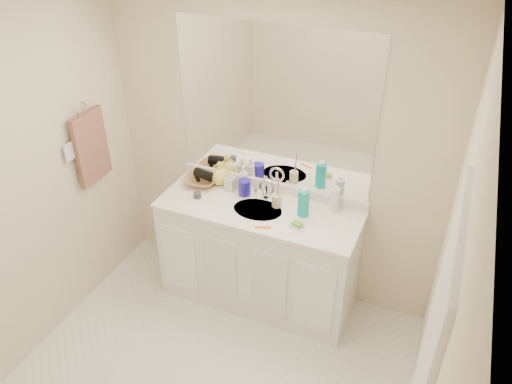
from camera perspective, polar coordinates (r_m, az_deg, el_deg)
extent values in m
cube|color=white|center=(2.21, -10.52, 17.33)|extent=(2.60, 2.60, 0.02)
cube|color=beige|center=(3.74, 1.97, 4.40)|extent=(2.60, 0.02, 2.40)
cube|color=beige|center=(3.52, -26.63, -1.28)|extent=(0.02, 2.60, 2.40)
cube|color=beige|center=(2.50, 19.52, -14.57)|extent=(0.02, 2.60, 2.40)
cube|color=white|center=(3.96, 0.29, -7.29)|extent=(1.50, 0.55, 0.85)
cube|color=white|center=(3.69, 0.31, -2.04)|extent=(1.52, 0.57, 0.03)
cube|color=white|center=(3.87, 1.81, 0.64)|extent=(1.52, 0.03, 0.08)
cylinder|color=silver|center=(3.68, 0.18, -2.16)|extent=(0.37, 0.37, 0.02)
cylinder|color=silver|center=(3.78, 1.26, 0.10)|extent=(0.02, 0.02, 0.11)
cube|color=white|center=(3.58, 2.04, 9.45)|extent=(1.48, 0.01, 1.20)
cylinder|color=#2217A4|center=(3.81, -1.33, 0.52)|extent=(0.10, 0.10, 0.13)
cylinder|color=#C9BB8E|center=(3.68, 2.38, -1.01)|extent=(0.08, 0.08, 0.10)
cylinder|color=#FF438E|center=(3.62, 2.57, 0.30)|extent=(0.02, 0.04, 0.20)
cylinder|color=#0DA4A2|center=(3.58, 5.45, -1.26)|extent=(0.10, 0.10, 0.20)
cylinder|color=white|center=(3.66, 8.97, -0.84)|extent=(0.09, 0.09, 0.18)
cube|color=silver|center=(3.51, 4.71, -3.89)|extent=(0.11, 0.10, 0.01)
cube|color=#7ABC2D|center=(3.49, 4.73, -3.64)|extent=(0.08, 0.07, 0.02)
cube|color=orange|center=(3.49, 0.80, -4.07)|extent=(0.12, 0.06, 0.00)
cylinder|color=#34343A|center=(3.82, -6.73, -0.35)|extent=(0.07, 0.07, 0.04)
imported|color=white|center=(3.86, -1.37, 1.65)|extent=(0.08, 0.08, 0.20)
imported|color=beige|center=(3.86, -2.93, 1.34)|extent=(0.08, 0.09, 0.17)
imported|color=#E7D95A|center=(3.94, -4.14, 2.18)|extent=(0.17, 0.17, 0.19)
imported|color=#99683D|center=(3.98, -6.22, 1.36)|extent=(0.30, 0.30, 0.07)
cylinder|color=black|center=(3.94, -6.01, 2.01)|extent=(0.16, 0.11, 0.08)
torus|color=silver|center=(3.81, -19.33, 8.94)|extent=(0.01, 0.11, 0.11)
cube|color=brown|center=(3.92, -18.32, 4.90)|extent=(0.04, 0.32, 0.55)
cube|color=silver|center=(3.78, -20.58, 4.29)|extent=(0.01, 0.08, 0.13)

